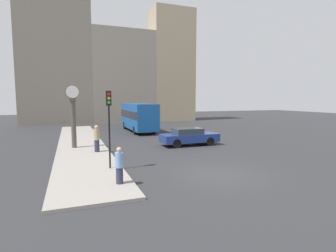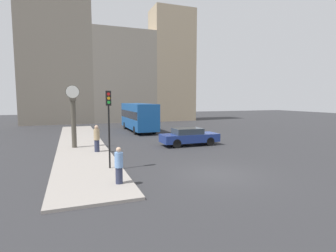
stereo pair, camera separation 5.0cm
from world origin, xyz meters
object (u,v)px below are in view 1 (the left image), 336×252
bus_distant (138,116)px  pedestrian_blue_stripe (119,166)px  street_clock (73,117)px  traffic_light_near (109,113)px  pedestrian_tan_coat (97,139)px  sedan_car (189,136)px

bus_distant → pedestrian_blue_stripe: (-5.54, -18.63, -0.91)m
street_clock → pedestrian_blue_stripe: size_ratio=2.94×
traffic_light_near → pedestrian_blue_stripe: size_ratio=2.55×
street_clock → pedestrian_tan_coat: size_ratio=2.53×
sedan_car → traffic_light_near: 9.15m
traffic_light_near → bus_distant: bearing=70.8°
traffic_light_near → pedestrian_tan_coat: traffic_light_near is taller
traffic_light_near → street_clock: bearing=103.4°
traffic_light_near → pedestrian_blue_stripe: 3.40m
sedan_car → pedestrian_tan_coat: size_ratio=2.54×
sedan_car → pedestrian_tan_coat: bearing=-174.8°
pedestrian_blue_stripe → pedestrian_tan_coat: pedestrian_tan_coat is taller
traffic_light_near → pedestrian_blue_stripe: (0.02, -2.69, -2.09)m
traffic_light_near → pedestrian_tan_coat: 5.09m
sedan_car → pedestrian_tan_coat: pedestrian_tan_coat is taller
sedan_car → pedestrian_tan_coat: (-7.28, -0.66, 0.31)m
pedestrian_blue_stripe → bus_distant: bearing=73.4°
sedan_car → traffic_light_near: bearing=-142.9°
sedan_car → pedestrian_blue_stripe: pedestrian_blue_stripe is taller
bus_distant → street_clock: (-7.20, -9.01, 0.56)m
sedan_car → street_clock: 9.00m
pedestrian_blue_stripe → traffic_light_near: bearing=90.4°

